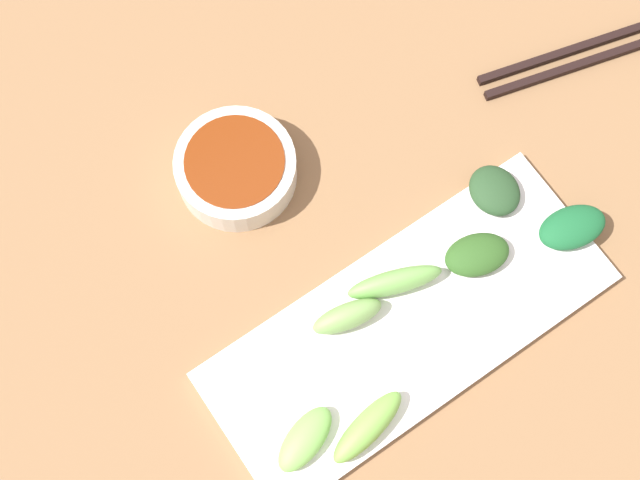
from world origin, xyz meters
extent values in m
cube|color=olive|center=(0.00, 0.00, 0.01)|extent=(2.10, 2.10, 0.02)
cylinder|color=silver|center=(-0.15, -0.04, 0.04)|extent=(0.12, 0.12, 0.04)
cylinder|color=maroon|center=(-0.15, -0.04, 0.05)|extent=(0.10, 0.10, 0.02)
cube|color=white|center=(0.06, 0.01, 0.03)|extent=(0.15, 0.38, 0.01)
ellipsoid|color=#195E30|center=(0.08, 0.19, 0.04)|extent=(0.06, 0.07, 0.02)
ellipsoid|color=#264525|center=(0.01, 0.15, 0.04)|extent=(0.05, 0.05, 0.02)
ellipsoid|color=#70AE51|center=(0.03, 0.02, 0.05)|extent=(0.05, 0.09, 0.03)
ellipsoid|color=#7ABC53|center=(0.10, -0.13, 0.04)|extent=(0.05, 0.07, 0.02)
ellipsoid|color=#7AA856|center=(0.03, -0.03, 0.05)|extent=(0.04, 0.07, 0.03)
ellipsoid|color=#2D5620|center=(0.05, 0.10, 0.04)|extent=(0.06, 0.07, 0.02)
ellipsoid|color=#79BA4A|center=(0.12, -0.07, 0.04)|extent=(0.04, 0.09, 0.03)
cube|color=black|center=(-0.07, 0.33, 0.02)|extent=(0.07, 0.22, 0.01)
cube|color=black|center=(-0.05, 0.32, 0.02)|extent=(0.07, 0.22, 0.01)
camera|label=1|loc=(0.17, -0.16, 0.85)|focal=51.28mm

